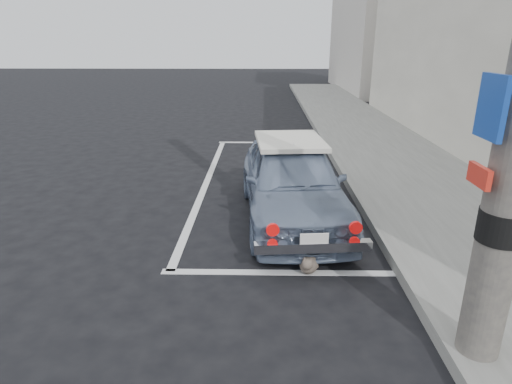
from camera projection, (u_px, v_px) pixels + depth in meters
ground at (246, 253)px, 5.62m from camera, size 80.00×80.00×0.00m
sidewalk at (434, 197)px, 7.43m from camera, size 2.80×40.00×0.15m
building_far at (378, 14)px, 23.03m from camera, size 3.50×10.00×8.00m
pline_rear at (286, 273)px, 5.14m from camera, size 3.00×0.12×0.01m
pline_front at (274, 143)px, 11.74m from camera, size 3.00×0.12×0.01m
pline_side at (207, 182)px, 8.46m from camera, size 0.12×7.00×0.01m
retro_coupe at (292, 181)px, 6.53m from camera, size 1.74×3.71×1.23m
cat at (309, 263)px, 5.12m from camera, size 0.30×0.50×0.28m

